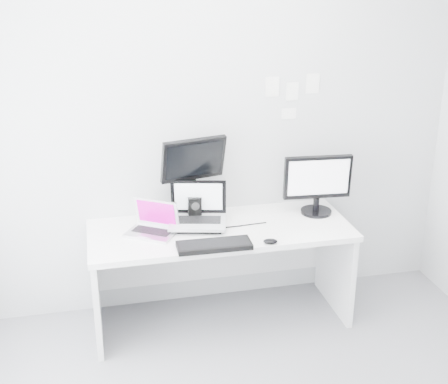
{
  "coord_description": "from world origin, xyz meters",
  "views": [
    {
      "loc": [
        -0.8,
        -2.41,
        2.44
      ],
      "look_at": [
        0.02,
        1.23,
        1.0
      ],
      "focal_mm": 47.96,
      "sensor_mm": 36.0,
      "label": 1
    }
  ],
  "objects": [
    {
      "name": "back_wall",
      "position": [
        0.0,
        1.6,
        1.35
      ],
      "size": [
        3.6,
        0.0,
        3.6
      ],
      "primitive_type": "plane",
      "rotation": [
        1.57,
        0.0,
        0.0
      ],
      "color": "#B5B7BA",
      "rests_on": "ground"
    },
    {
      "name": "macbook",
      "position": [
        -0.48,
        1.25,
        0.85
      ],
      "size": [
        0.4,
        0.37,
        0.24
      ],
      "primitive_type": "cube",
      "rotation": [
        0.0,
        0.0,
        -0.58
      ],
      "color": "#B2B1B6",
      "rests_on": "desk"
    },
    {
      "name": "wall_note_3",
      "position": [
        0.58,
        1.59,
        1.42
      ],
      "size": [
        0.11,
        0.0,
        0.08
      ],
      "primitive_type": "cube",
      "color": "white",
      "rests_on": "back_wall"
    },
    {
      "name": "mouse",
      "position": [
        0.26,
        0.94,
        0.75
      ],
      "size": [
        0.1,
        0.08,
        0.03
      ],
      "primitive_type": "ellipsoid",
      "rotation": [
        0.0,
        0.0,
        -0.18
      ],
      "color": "black",
      "rests_on": "desk"
    },
    {
      "name": "wall_note_1",
      "position": [
        0.6,
        1.59,
        1.58
      ],
      "size": [
        0.09,
        0.0,
        0.13
      ],
      "primitive_type": "cube",
      "color": "white",
      "rests_on": "back_wall"
    },
    {
      "name": "keyboard",
      "position": [
        -0.1,
        0.96,
        0.75
      ],
      "size": [
        0.48,
        0.18,
        0.03
      ],
      "primitive_type": "cube",
      "rotation": [
        0.0,
        0.0,
        -0.02
      ],
      "color": "black",
      "rests_on": "desk"
    },
    {
      "name": "wall_note_0",
      "position": [
        0.45,
        1.59,
        1.62
      ],
      "size": [
        0.1,
        0.0,
        0.14
      ],
      "primitive_type": "cube",
      "color": "white",
      "rests_on": "back_wall"
    },
    {
      "name": "desk",
      "position": [
        0.0,
        1.25,
        0.36
      ],
      "size": [
        1.8,
        0.7,
        0.73
      ],
      "primitive_type": "cube",
      "color": "white",
      "rests_on": "ground"
    },
    {
      "name": "samsung_monitor",
      "position": [
        0.74,
        1.35,
        0.95
      ],
      "size": [
        0.51,
        0.26,
        0.45
      ],
      "primitive_type": "cube",
      "rotation": [
        0.0,
        0.0,
        -0.08
      ],
      "color": "black",
      "rests_on": "desk"
    },
    {
      "name": "speaker",
      "position": [
        -0.15,
        1.41,
        0.82
      ],
      "size": [
        0.11,
        0.11,
        0.18
      ],
      "primitive_type": "cube",
      "rotation": [
        0.0,
        0.0,
        -0.28
      ],
      "color": "black",
      "rests_on": "desk"
    },
    {
      "name": "dell_laptop",
      "position": [
        -0.15,
        1.28,
        0.89
      ],
      "size": [
        0.44,
        0.38,
        0.32
      ],
      "primitive_type": "cube",
      "rotation": [
        0.0,
        0.0,
        -0.24
      ],
      "color": "#B8BBBF",
      "rests_on": "desk"
    },
    {
      "name": "rear_monitor",
      "position": [
        -0.15,
        1.45,
        1.04
      ],
      "size": [
        0.48,
        0.26,
        0.62
      ],
      "primitive_type": "cube",
      "rotation": [
        0.0,
        0.0,
        0.23
      ],
      "color": "black",
      "rests_on": "desk"
    },
    {
      "name": "wall_note_2",
      "position": [
        0.75,
        1.59,
        1.63
      ],
      "size": [
        0.1,
        0.0,
        0.14
      ],
      "primitive_type": "cube",
      "color": "white",
      "rests_on": "back_wall"
    }
  ]
}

